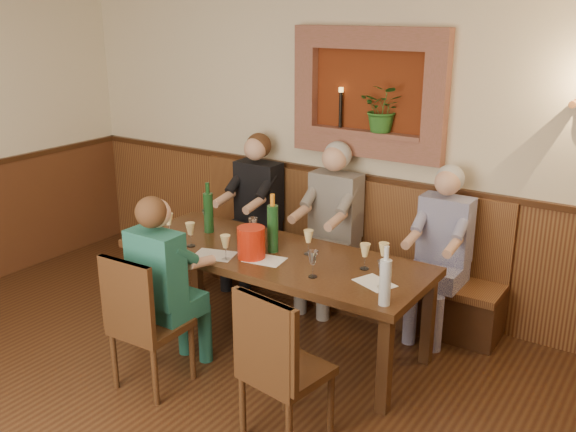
% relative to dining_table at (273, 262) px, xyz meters
% --- Properties ---
extents(room_shell, '(6.04, 6.04, 2.82)m').
position_rel_dining_table_xyz_m(room_shell, '(0.00, -1.85, 1.21)').
color(room_shell, beige).
rests_on(room_shell, ground).
extents(wainscoting, '(6.02, 6.02, 1.15)m').
position_rel_dining_table_xyz_m(wainscoting, '(0.00, -1.85, -0.09)').
color(wainscoting, '#4C2615').
rests_on(wainscoting, ground).
extents(wall_niche, '(1.36, 0.30, 1.06)m').
position_rel_dining_table_xyz_m(wall_niche, '(0.24, 1.09, 1.13)').
color(wall_niche, '#63250E').
rests_on(wall_niche, ground).
extents(dining_table, '(2.40, 0.90, 0.75)m').
position_rel_dining_table_xyz_m(dining_table, '(0.00, 0.00, 0.00)').
color(dining_table, '#371E10').
rests_on(dining_table, ground).
extents(bench, '(3.00, 0.45, 1.11)m').
position_rel_dining_table_xyz_m(bench, '(0.00, 0.94, -0.35)').
color(bench, '#381E0F').
rests_on(bench, ground).
extents(chair_near_left, '(0.45, 0.45, 0.99)m').
position_rel_dining_table_xyz_m(chair_near_left, '(-0.36, -0.97, -0.39)').
color(chair_near_left, '#371E10').
rests_on(chair_near_left, ground).
extents(chair_near_right, '(0.51, 0.51, 1.01)m').
position_rel_dining_table_xyz_m(chair_near_right, '(0.73, -0.94, -0.38)').
color(chair_near_right, '#371E10').
rests_on(chair_near_right, ground).
extents(person_bench_left, '(0.42, 0.52, 1.44)m').
position_rel_dining_table_xyz_m(person_bench_left, '(-0.81, 0.84, -0.08)').
color(person_bench_left, black).
rests_on(person_bench_left, ground).
extents(person_bench_mid, '(0.43, 0.53, 1.45)m').
position_rel_dining_table_xyz_m(person_bench_mid, '(0.01, 0.84, -0.07)').
color(person_bench_mid, '#625B5A').
rests_on(person_bench_mid, ground).
extents(person_bench_right, '(0.40, 0.49, 1.38)m').
position_rel_dining_table_xyz_m(person_bench_right, '(1.00, 0.84, -0.11)').
color(person_bench_right, navy).
rests_on(person_bench_right, ground).
extents(person_chair_front, '(0.39, 0.48, 1.35)m').
position_rel_dining_table_xyz_m(person_chair_front, '(-0.36, -0.78, -0.12)').
color(person_chair_front, navy).
rests_on(person_chair_front, ground).
extents(spittoon_bucket, '(0.25, 0.25, 0.24)m').
position_rel_dining_table_xyz_m(spittoon_bucket, '(-0.09, -0.16, 0.19)').
color(spittoon_bucket, red).
rests_on(spittoon_bucket, dining_table).
extents(wine_bottle_green_a, '(0.09, 0.09, 0.45)m').
position_rel_dining_table_xyz_m(wine_bottle_green_a, '(-0.02, 0.03, 0.27)').
color(wine_bottle_green_a, '#19471E').
rests_on(wine_bottle_green_a, dining_table).
extents(wine_bottle_green_b, '(0.10, 0.10, 0.42)m').
position_rel_dining_table_xyz_m(wine_bottle_green_b, '(-0.72, 0.10, 0.25)').
color(wine_bottle_green_b, '#19471E').
rests_on(wine_bottle_green_b, dining_table).
extents(water_bottle, '(0.09, 0.09, 0.39)m').
position_rel_dining_table_xyz_m(water_bottle, '(1.08, -0.34, 0.23)').
color(water_bottle, silver).
rests_on(water_bottle, dining_table).
extents(tasting_sheet_a, '(0.32, 0.23, 0.00)m').
position_rel_dining_table_xyz_m(tasting_sheet_a, '(-0.99, -0.17, 0.08)').
color(tasting_sheet_a, white).
rests_on(tasting_sheet_a, dining_table).
extents(tasting_sheet_b, '(0.31, 0.24, 0.00)m').
position_rel_dining_table_xyz_m(tasting_sheet_b, '(0.03, -0.15, 0.08)').
color(tasting_sheet_b, white).
rests_on(tasting_sheet_b, dining_table).
extents(tasting_sheet_c, '(0.32, 0.28, 0.00)m').
position_rel_dining_table_xyz_m(tasting_sheet_c, '(0.89, -0.08, 0.08)').
color(tasting_sheet_c, white).
rests_on(tasting_sheet_c, dining_table).
extents(tasting_sheet_d, '(0.35, 0.29, 0.00)m').
position_rel_dining_table_xyz_m(tasting_sheet_d, '(-0.35, -0.28, 0.08)').
color(tasting_sheet_d, white).
rests_on(tasting_sheet_d, dining_table).
extents(wine_glass_0, '(0.08, 0.08, 0.19)m').
position_rel_dining_table_xyz_m(wine_glass_0, '(-0.93, -0.15, 0.17)').
color(wine_glass_0, '#F5DC92').
rests_on(wine_glass_0, dining_table).
extents(wine_glass_1, '(0.08, 0.08, 0.19)m').
position_rel_dining_table_xyz_m(wine_glass_1, '(-0.73, 0.09, 0.17)').
color(wine_glass_1, white).
rests_on(wine_glass_1, dining_table).
extents(wine_glass_2, '(0.08, 0.08, 0.19)m').
position_rel_dining_table_xyz_m(wine_glass_2, '(-0.62, -0.23, 0.17)').
color(wine_glass_2, '#F5DC92').
rests_on(wine_glass_2, dining_table).
extents(wine_glass_3, '(0.08, 0.08, 0.19)m').
position_rel_dining_table_xyz_m(wine_glass_3, '(-0.29, 0.14, 0.17)').
color(wine_glass_3, white).
rests_on(wine_glass_3, dining_table).
extents(wine_glass_4, '(0.08, 0.08, 0.19)m').
position_rel_dining_table_xyz_m(wine_glass_4, '(-0.05, -0.21, 0.17)').
color(wine_glass_4, '#F5DC92').
rests_on(wine_glass_4, dining_table).
extents(wine_glass_5, '(0.08, 0.08, 0.19)m').
position_rel_dining_table_xyz_m(wine_glass_5, '(0.23, 0.13, 0.17)').
color(wine_glass_5, '#F5DC92').
rests_on(wine_glass_5, dining_table).
extents(wine_glass_6, '(0.08, 0.08, 0.19)m').
position_rel_dining_table_xyz_m(wine_glass_6, '(0.48, -0.22, 0.17)').
color(wine_glass_6, white).
rests_on(wine_glass_6, dining_table).
extents(wine_glass_7, '(0.08, 0.08, 0.19)m').
position_rel_dining_table_xyz_m(wine_glass_7, '(0.72, 0.10, 0.17)').
color(wine_glass_7, '#F5DC92').
rests_on(wine_glass_7, dining_table).
extents(wine_glass_8, '(0.08, 0.08, 0.19)m').
position_rel_dining_table_xyz_m(wine_glass_8, '(0.96, -0.12, 0.17)').
color(wine_glass_8, white).
rests_on(wine_glass_8, dining_table).
extents(wine_glass_9, '(0.08, 0.08, 0.19)m').
position_rel_dining_table_xyz_m(wine_glass_9, '(-0.22, -0.30, 0.17)').
color(wine_glass_9, '#F5DC92').
rests_on(wine_glass_9, dining_table).
extents(wine_glass_10, '(0.08, 0.08, 0.19)m').
position_rel_dining_table_xyz_m(wine_glass_10, '(0.82, 0.19, 0.17)').
color(wine_glass_10, '#F5DC92').
rests_on(wine_glass_10, dining_table).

